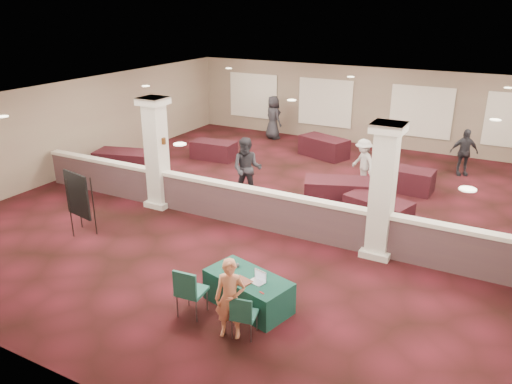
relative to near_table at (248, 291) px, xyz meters
The scene contains 33 objects.
ground 5.03m from the near_table, 105.51° to the left, with size 16.00×16.00×0.00m, color #451119.
wall_back 12.97m from the near_table, 95.97° to the left, with size 16.00×0.04×3.20m, color #83695A.
wall_front 3.67m from the near_table, 112.95° to the right, with size 16.00×0.04×3.20m, color #83695A.
wall_left 10.59m from the near_table, 152.64° to the left, with size 0.04×16.00×3.20m, color #83695A.
ceiling 5.78m from the near_table, 105.51° to the left, with size 16.00×16.00×0.02m, color silver.
partition_wall 3.60m from the near_table, 111.92° to the left, with size 15.60×0.28×1.10m.
column_left 6.02m from the near_table, 145.46° to the left, with size 0.72×0.72×3.20m.
column_right 3.95m from the near_table, 63.54° to the left, with size 0.72×0.72×3.20m.
sconce_left 6.33m from the near_table, 146.95° to the left, with size 0.12×0.12×0.18m.
sconce_right 5.89m from the near_table, 143.85° to the left, with size 0.12×0.12×0.18m.
near_table is the anchor object (origin of this frame).
conf_chair_main 1.01m from the near_table, 66.16° to the right, with size 0.50×0.51×0.86m.
conf_chair_side 1.20m from the near_table, 134.32° to the right, with size 0.55×0.55×1.01m.
easel_board 5.54m from the near_table, behind, with size 0.97×0.55×1.66m.
woman 1.08m from the near_table, 79.49° to the right, with size 0.55×0.37×1.53m, color #FF9E6E.
far_table_front_left 9.37m from the near_table, 146.79° to the left, with size 1.95×0.97×0.79m, color black.
far_table_front_center 5.84m from the near_table, 92.24° to the left, with size 1.95×0.97×0.79m, color black.
far_table_front_right 5.26m from the near_table, 77.28° to the left, with size 1.75×0.87×0.71m, color black.
far_table_back_left 10.02m from the near_table, 126.68° to the left, with size 1.67×0.84×0.68m, color black.
far_table_back_center 10.58m from the near_table, 103.02° to the left, with size 1.87×0.94×0.76m, color black.
far_table_back_right 8.12m from the near_table, 81.48° to the left, with size 1.80×0.90×0.73m, color black.
attendee_a 5.81m from the near_table, 119.45° to the left, with size 0.91×0.51×1.91m, color black.
attendee_b 7.84m from the near_table, 90.74° to the left, with size 1.00×0.46×1.56m, color silver.
attendee_c 10.85m from the near_table, 75.96° to the left, with size 0.96×0.46×1.63m, color black.
attendee_d 13.00m from the near_table, 114.29° to the left, with size 0.92×0.50×1.87m, color black.
laptop_base 0.44m from the near_table, 24.05° to the right, with size 0.30×0.21×0.02m, color silver.
laptop_screen 0.53m from the near_table, ahead, with size 0.30×0.01×0.20m, color silver.
screen_glow 0.51m from the near_table, ahead, with size 0.27×0.00×0.17m, color silver.
knitting 0.41m from the near_table, 93.28° to the right, with size 0.36×0.27×0.03m, color #B23B1C.
yarn_cream 0.63m from the near_table, behind, with size 0.10×0.10×0.10m, color beige.
yarn_red 0.74m from the near_table, 161.33° to the left, with size 0.09×0.09×0.09m, color maroon.
yarn_grey 0.57m from the near_table, 150.48° to the left, with size 0.09×0.09×0.09m, color #4C4C51.
scissors 0.72m from the near_table, 37.89° to the right, with size 0.11×0.03×0.01m, color red.
Camera 1 is at (5.48, -12.21, 5.66)m, focal length 35.00 mm.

